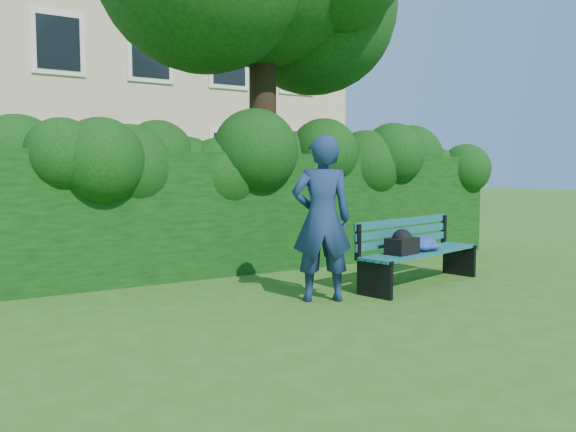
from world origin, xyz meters
TOP-DOWN VIEW (x-y plane):
  - ground at (0.00, 0.00)m, footprint 80.00×80.00m
  - apartment_building at (-0.00, 13.99)m, footprint 16.00×8.08m
  - hedge at (0.00, 2.20)m, footprint 10.00×1.00m
  - park_bench at (1.56, -0.13)m, footprint 2.25×1.06m
  - man_reading at (-0.03, -0.21)m, footprint 0.84×0.72m

SIDE VIEW (x-z plane):
  - ground at x=0.00m, z-range 0.00..0.00m
  - park_bench at x=1.56m, z-range 0.06..0.95m
  - hedge at x=0.00m, z-range 0.00..1.80m
  - man_reading at x=-0.03m, z-range 0.00..1.95m
  - apartment_building at x=0.00m, z-range 0.00..12.00m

